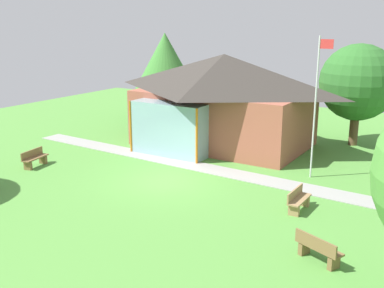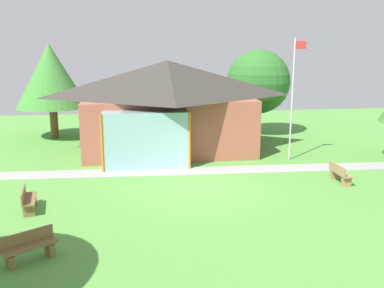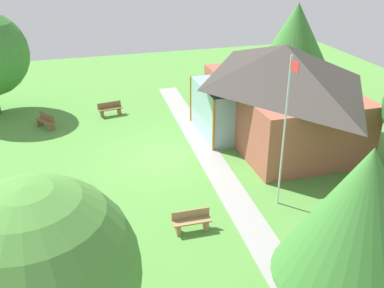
% 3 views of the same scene
% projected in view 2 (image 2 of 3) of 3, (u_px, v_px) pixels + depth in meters
% --- Properties ---
extents(ground_plane, '(44.00, 44.00, 0.00)m').
position_uv_depth(ground_plane, '(203.00, 187.00, 17.81)').
color(ground_plane, '#54933D').
extents(pavilion, '(10.34, 7.57, 5.21)m').
position_uv_depth(pavilion, '(167.00, 105.00, 23.67)').
color(pavilion, '#A35642').
rests_on(pavilion, ground_plane).
extents(footpath, '(21.99, 2.24, 0.03)m').
position_uv_depth(footpath, '(194.00, 171.00, 20.21)').
color(footpath, '#999993').
rests_on(footpath, ground_plane).
extents(flagpole, '(0.64, 0.08, 6.38)m').
position_uv_depth(flagpole, '(293.00, 95.00, 21.51)').
color(flagpole, silver).
rests_on(flagpole, ground_plane).
extents(bench_mid_right, '(0.46, 1.51, 0.84)m').
position_uv_depth(bench_mid_right, '(340.00, 174.00, 18.40)').
color(bench_mid_right, '#9E7A51').
rests_on(bench_mid_right, ground_plane).
extents(bench_mid_left, '(0.69, 1.55, 0.84)m').
position_uv_depth(bench_mid_left, '(28.00, 200.00, 15.15)').
color(bench_mid_left, brown).
rests_on(bench_mid_left, ground_plane).
extents(bench_front_left, '(1.50, 1.19, 0.84)m').
position_uv_depth(bench_front_left, '(29.00, 247.00, 11.55)').
color(bench_front_left, brown).
rests_on(bench_front_left, ground_plane).
extents(tree_behind_pavilion_right, '(4.32, 4.32, 5.81)m').
position_uv_depth(tree_behind_pavilion_right, '(258.00, 82.00, 28.24)').
color(tree_behind_pavilion_right, brown).
rests_on(tree_behind_pavilion_right, ground_plane).
extents(tree_behind_pavilion_left, '(4.60, 4.60, 6.20)m').
position_uv_depth(tree_behind_pavilion_left, '(51.00, 76.00, 27.00)').
color(tree_behind_pavilion_left, brown).
rests_on(tree_behind_pavilion_left, ground_plane).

